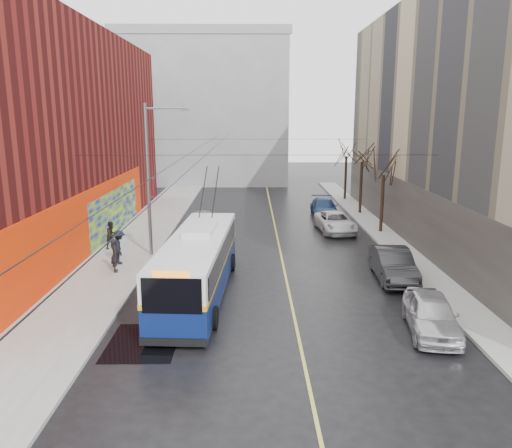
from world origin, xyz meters
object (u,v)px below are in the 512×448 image
Objects in this scene: tree_near at (384,164)px; pedestrian_c at (119,247)px; parked_car_c at (335,222)px; following_car at (204,221)px; pedestrian_a at (115,255)px; parked_car_a at (431,314)px; parked_car_b at (393,264)px; trolleybus at (198,264)px; streetlight_pole at (151,177)px; tree_mid at (362,152)px; tree_far at (347,148)px; pedestrian_b at (112,235)px; parked_car_d at (324,208)px.

tree_near is 3.33× the size of pedestrian_c.
following_car is (-9.62, 0.49, 0.01)m from parked_car_c.
pedestrian_a is (-3.75, -10.24, 0.34)m from following_car.
parked_car_c is 2.81× the size of pedestrian_a.
parked_car_a is 20.55m from following_car.
parked_car_b is at bearing -116.09° from pedestrian_c.
trolleybus is 6.12× the size of pedestrian_c.
streetlight_pole is at bearing -57.10° from pedestrian_c.
tree_mid is at bearing 62.03° from trolleybus.
streetlight_pole reaches higher than trolleybus.
tree_far is at bearing 90.00° from tree_near.
tree_far reaches higher than pedestrian_b.
tree_mid is at bearing -90.00° from tree_far.
pedestrian_b is (-1.45, 4.74, -0.05)m from pedestrian_a.
pedestrian_a is at bearing -115.59° from following_car.
trolleybus is (3.33, -6.43, -3.31)m from streetlight_pole.
tree_near reaches higher than trolleybus.
parked_car_d is at bearing 68.40° from trolleybus.
tree_mid is at bearing -65.07° from pedestrian_c.
pedestrian_a is (-14.27, 7.40, 0.30)m from parked_car_a.
following_car is at bearing 71.60° from streetlight_pole.
parked_car_d is at bearing 100.72° from parked_car_a.
tree_near reaches higher than parked_car_d.
parked_car_b is at bearing -96.61° from tree_mid.
tree_far is at bearing -9.16° from pedestrian_b.
tree_near is 0.97× the size of tree_far.
tree_near is 7.01m from tree_mid.
pedestrian_c is at bearing -119.24° from following_car.
parked_car_a is 6.41m from parked_car_b.
tree_mid is 7.00m from tree_far.
tree_far is (0.00, 7.00, -0.11)m from tree_mid.
pedestrian_a is 1.06× the size of pedestrian_b.
tree_near reaches higher than pedestrian_a.
pedestrian_a is at bearing 168.31° from pedestrian_c.
parked_car_d is (11.94, 12.10, -4.11)m from streetlight_pole.
trolleybus reaches higher than following_car.
following_car is at bearing 97.61° from trolleybus.
tree_near is 8.09m from parked_car_d.
trolleybus is 6.47× the size of pedestrian_a.
streetlight_pole is at bearing -132.41° from parked_car_d.
tree_near is at bearing -9.89° from following_car.
tree_mid reaches higher than parked_car_c.
tree_far reaches higher than pedestrian_a.
tree_mid reaches higher than parked_car_d.
parked_car_b is 14.60m from pedestrian_a.
parked_car_a is (9.52, -4.24, -0.77)m from trolleybus.
parked_car_d reaches higher than following_car.
tree_near is 1.31× the size of parked_car_b.
tree_mid reaches higher than parked_car_a.
trolleybus is 10.06m from pedestrian_b.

